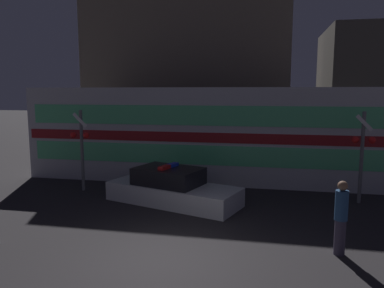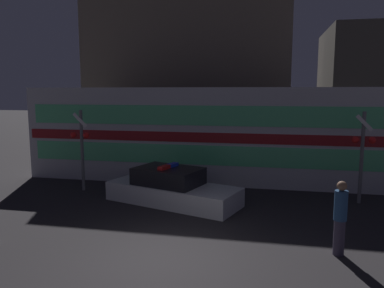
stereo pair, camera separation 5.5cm
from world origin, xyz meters
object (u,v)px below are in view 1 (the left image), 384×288
Objects in this scene: train at (207,134)px; pedestrian at (341,217)px; police_car at (172,189)px; crossing_signal_near at (362,150)px.

train is 8.67× the size of pedestrian.
crossing_signal_near reaches higher than police_car.
police_car is at bearing -98.35° from train.
train reaches higher than crossing_signal_near.
police_car is 5.94m from pedestrian.
pedestrian reaches higher than police_car.
train is 6.43m from crossing_signal_near.
train is at bearing 154.84° from crossing_signal_near.
train reaches higher than police_car.
train is at bearing 121.14° from pedestrian.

